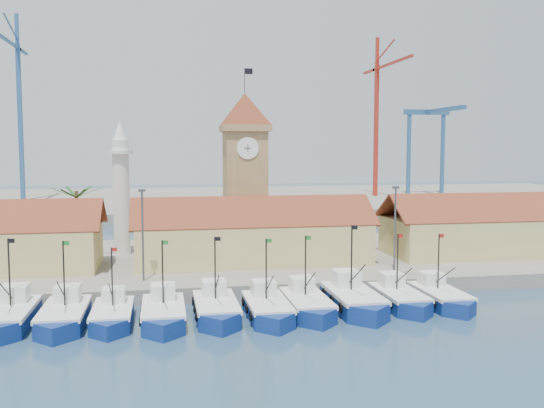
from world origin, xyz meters
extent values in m
plane|color=navy|center=(0.00, 0.00, 0.00)|extent=(400.00, 400.00, 0.00)
cube|color=gray|center=(0.00, 24.00, 0.75)|extent=(140.00, 32.00, 1.50)
cube|color=gray|center=(0.00, 110.00, 1.00)|extent=(240.00, 80.00, 2.00)
cube|color=navy|center=(-22.45, 3.33, 0.51)|extent=(3.59, 8.12, 1.85)
cube|color=silver|center=(-22.45, 3.33, 1.44)|extent=(3.66, 8.35, 0.36)
cube|color=silver|center=(-22.45, 5.36, 2.26)|extent=(2.15, 2.26, 1.44)
cylinder|color=black|center=(-22.45, 3.84, 4.31)|extent=(0.14, 0.14, 5.74)
cube|color=black|center=(-22.19, 3.84, 6.97)|extent=(0.51, 0.02, 0.36)
cube|color=navy|center=(-18.12, 2.88, 0.50)|extent=(3.47, 7.84, 1.78)
cube|color=navy|center=(-18.12, -1.04, 0.50)|extent=(3.47, 3.47, 1.78)
cube|color=silver|center=(-18.12, 2.88, 1.39)|extent=(3.54, 8.06, 0.35)
cube|color=silver|center=(-18.12, 4.84, 2.18)|extent=(2.08, 2.18, 1.39)
cylinder|color=black|center=(-18.12, 3.38, 4.16)|extent=(0.14, 0.14, 5.55)
cube|color=#197226|center=(-17.87, 3.38, 6.73)|extent=(0.50, 0.02, 0.35)
cube|color=navy|center=(-14.27, 2.72, 0.45)|extent=(3.15, 7.13, 1.62)
cube|color=navy|center=(-14.27, -0.85, 0.45)|extent=(3.15, 3.15, 1.62)
cube|color=silver|center=(-14.27, 2.72, 1.26)|extent=(3.21, 7.33, 0.32)
cube|color=silver|center=(-14.27, 4.50, 1.98)|extent=(1.89, 1.98, 1.26)
cylinder|color=black|center=(-14.27, 3.17, 3.78)|extent=(0.13, 0.13, 5.04)
cube|color=#A5140F|center=(-14.04, 3.17, 6.12)|extent=(0.45, 0.02, 0.32)
cube|color=navy|center=(-10.13, 2.25, 0.49)|extent=(3.43, 7.76, 1.76)
cube|color=navy|center=(-10.13, -1.63, 0.49)|extent=(3.43, 3.43, 1.76)
cube|color=silver|center=(-10.13, 2.25, 1.37)|extent=(3.50, 7.98, 0.34)
cube|color=silver|center=(-10.13, 4.19, 2.16)|extent=(2.06, 2.16, 1.37)
cylinder|color=black|center=(-10.13, 2.74, 4.11)|extent=(0.14, 0.14, 5.49)
cube|color=#197226|center=(-9.89, 2.74, 6.66)|extent=(0.49, 0.02, 0.34)
cube|color=navy|center=(-5.70, 2.88, 0.50)|extent=(3.47, 7.86, 1.79)
cube|color=navy|center=(-5.70, -1.06, 0.50)|extent=(3.47, 3.47, 1.79)
cube|color=silver|center=(-5.70, 2.88, 1.39)|extent=(3.54, 8.08, 0.35)
cube|color=silver|center=(-5.70, 4.84, 2.18)|extent=(2.08, 2.18, 1.39)
cylinder|color=black|center=(-5.70, 3.37, 4.17)|extent=(0.14, 0.14, 5.56)
cube|color=black|center=(-5.45, 3.37, 6.75)|extent=(0.50, 0.02, 0.35)
cube|color=navy|center=(-1.37, 2.22, 0.48)|extent=(3.38, 7.66, 1.74)
cube|color=navy|center=(-1.37, -1.60, 0.48)|extent=(3.38, 3.38, 1.74)
cube|color=silver|center=(-1.37, 2.22, 1.35)|extent=(3.45, 7.87, 0.34)
cube|color=silver|center=(-1.37, 4.14, 2.13)|extent=(2.03, 2.13, 1.35)
cylinder|color=black|center=(-1.37, 2.71, 4.06)|extent=(0.14, 0.14, 5.41)
cube|color=#197226|center=(-1.13, 2.71, 6.57)|extent=(0.48, 0.02, 0.34)
cube|color=navy|center=(2.27, 2.92, 0.49)|extent=(3.41, 7.72, 1.76)
cube|color=navy|center=(2.27, -0.94, 0.49)|extent=(3.41, 3.41, 1.76)
cube|color=silver|center=(2.27, 2.92, 1.37)|extent=(3.48, 7.94, 0.34)
cube|color=silver|center=(2.27, 4.85, 2.15)|extent=(2.05, 2.15, 1.37)
cylinder|color=black|center=(2.27, 3.41, 4.10)|extent=(0.14, 0.14, 5.46)
cube|color=#197226|center=(2.51, 3.41, 6.63)|extent=(0.49, 0.02, 0.34)
cube|color=navy|center=(6.66, 3.39, 0.54)|extent=(3.80, 8.59, 1.95)
cube|color=navy|center=(6.66, -0.91, 0.54)|extent=(3.80, 3.80, 1.95)
cube|color=silver|center=(6.66, 3.39, 1.52)|extent=(3.87, 8.83, 0.38)
cube|color=silver|center=(6.66, 5.54, 2.39)|extent=(2.28, 2.39, 1.52)
cylinder|color=black|center=(6.66, 3.93, 4.56)|extent=(0.15, 0.15, 6.07)
cube|color=black|center=(6.93, 3.93, 7.38)|extent=(0.54, 0.02, 0.38)
cube|color=navy|center=(11.14, 3.67, 0.48)|extent=(3.33, 7.53, 1.71)
cube|color=navy|center=(11.14, -0.10, 0.48)|extent=(3.33, 3.33, 1.71)
cube|color=silver|center=(11.14, 3.67, 1.33)|extent=(3.39, 7.74, 0.33)
cube|color=silver|center=(11.14, 5.55, 2.09)|extent=(2.00, 2.09, 1.33)
cylinder|color=black|center=(11.14, 4.14, 3.99)|extent=(0.13, 0.13, 5.32)
cube|color=#A5140F|center=(11.37, 4.14, 6.46)|extent=(0.48, 0.02, 0.33)
cube|color=navy|center=(15.07, 3.44, 0.47)|extent=(3.29, 7.45, 1.69)
cube|color=navy|center=(15.07, -0.29, 0.47)|extent=(3.29, 3.29, 1.69)
cube|color=silver|center=(15.07, 3.44, 1.32)|extent=(3.36, 7.66, 0.33)
cube|color=silver|center=(15.07, 5.30, 2.07)|extent=(1.98, 2.07, 1.32)
cylinder|color=black|center=(15.07, 3.91, 3.95)|extent=(0.13, 0.13, 5.27)
cube|color=#A5140F|center=(15.31, 3.91, 6.40)|extent=(0.47, 0.02, 0.33)
cube|color=#D0BB72|center=(0.00, 20.00, 3.75)|extent=(26.00, 10.00, 4.50)
cube|color=maroon|center=(0.00, 17.50, 7.50)|extent=(27.04, 5.13, 3.21)
cube|color=maroon|center=(0.00, 22.50, 7.50)|extent=(27.04, 5.13, 3.21)
cube|color=#D0BB72|center=(32.00, 20.00, 3.75)|extent=(30.00, 10.00, 4.50)
cube|color=maroon|center=(32.00, 17.50, 7.50)|extent=(31.20, 5.13, 3.21)
cube|color=maroon|center=(32.00, 22.50, 7.50)|extent=(31.20, 5.13, 3.21)
cube|color=tan|center=(0.00, 26.00, 9.00)|extent=(5.00, 5.00, 15.00)
cube|color=tan|center=(0.00, 26.00, 16.90)|extent=(5.80, 5.80, 0.80)
pyramid|color=maroon|center=(0.00, 26.00, 19.20)|extent=(5.80, 5.80, 4.00)
cylinder|color=white|center=(0.00, 23.45, 14.50)|extent=(2.60, 0.15, 2.60)
cube|color=black|center=(0.00, 23.37, 14.50)|extent=(0.08, 0.02, 1.00)
cube|color=black|center=(0.00, 23.37, 14.50)|extent=(0.80, 0.02, 0.08)
cylinder|color=#3F3F44|center=(0.00, 26.00, 22.70)|extent=(0.10, 0.10, 3.00)
cube|color=black|center=(0.50, 26.00, 23.80)|extent=(1.00, 0.03, 0.70)
cylinder|color=silver|center=(-15.00, 28.00, 8.50)|extent=(2.00, 2.00, 14.00)
cylinder|color=silver|center=(-15.00, 28.00, 14.00)|extent=(3.00, 3.00, 0.40)
cone|color=silver|center=(-15.00, 28.00, 16.60)|extent=(1.80, 1.80, 2.40)
cylinder|color=brown|center=(-20.00, 26.00, 5.50)|extent=(0.44, 0.44, 8.00)
cube|color=#1D4F1B|center=(-18.60, 26.00, 9.30)|extent=(2.80, 0.35, 1.18)
cube|color=#1D4F1B|center=(-19.30, 27.21, 9.30)|extent=(1.71, 2.60, 1.18)
cube|color=#1D4F1B|center=(-20.70, 27.21, 9.30)|extent=(1.71, 2.60, 1.18)
cube|color=#1D4F1B|center=(-21.40, 26.00, 9.30)|extent=(2.80, 0.35, 1.18)
cube|color=#1D4F1B|center=(-20.70, 24.79, 9.30)|extent=(1.71, 2.60, 1.18)
cube|color=#1D4F1B|center=(-19.30, 24.79, 9.30)|extent=(1.71, 2.60, 1.18)
cylinder|color=#3F3F44|center=(-12.00, 12.00, 6.00)|extent=(0.20, 0.20, 9.00)
cube|color=#3F3F44|center=(-12.00, 12.00, 10.40)|extent=(0.70, 0.25, 0.25)
cylinder|color=#3F3F44|center=(14.00, 12.00, 6.00)|extent=(0.20, 0.20, 9.00)
cube|color=#3F3F44|center=(14.00, 12.00, 10.40)|extent=(0.70, 0.25, 0.25)
cube|color=#2C5788|center=(-43.52, 108.00, 20.75)|extent=(1.00, 1.00, 37.50)
cube|color=#2C5788|center=(-43.52, 97.26, 38.50)|extent=(0.60, 26.85, 0.60)
cube|color=#2C5788|center=(-43.52, 113.00, 38.50)|extent=(0.60, 10.00, 0.60)
cube|color=#2C5788|center=(-43.52, 108.00, 43.00)|extent=(0.80, 0.80, 7.00)
cube|color=#A72619|center=(45.64, 105.00, 19.14)|extent=(1.00, 1.00, 34.28)
cube|color=#A72619|center=(45.64, 94.89, 35.28)|extent=(0.60, 25.28, 0.60)
cube|color=#A72619|center=(45.64, 110.00, 35.28)|extent=(0.60, 10.00, 0.60)
cube|color=#A72619|center=(45.64, 105.00, 39.78)|extent=(0.80, 0.80, 7.00)
cube|color=#2C5788|center=(57.00, 110.00, 13.00)|extent=(0.90, 0.90, 22.00)
cube|color=#2C5788|center=(67.00, 110.00, 13.00)|extent=(0.90, 0.90, 22.00)
cube|color=#2C5788|center=(62.00, 110.00, 24.50)|extent=(13.00, 1.40, 1.40)
cube|color=#2C5788|center=(62.00, 100.00, 24.50)|extent=(1.40, 22.00, 1.00)
camera|label=1|loc=(-10.06, -47.82, 14.41)|focal=40.00mm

